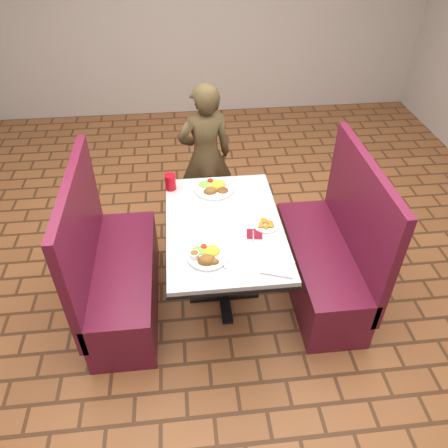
{
  "coord_description": "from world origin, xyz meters",
  "views": [
    {
      "loc": [
        -0.25,
        -2.33,
        2.65
      ],
      "look_at": [
        0.0,
        0.0,
        0.75
      ],
      "focal_mm": 35.0,
      "sensor_mm": 36.0,
      "label": 1
    }
  ],
  "objects_px": {
    "booth_bench_left": "(117,275)",
    "booth_bench_right": "(327,259)",
    "plantain_plate": "(266,224)",
    "far_dinner_plate": "(214,186)",
    "red_tumbler": "(170,182)",
    "dining_table": "(224,235)",
    "near_dinner_plate": "(207,254)",
    "diner_person": "(205,156)"
  },
  "relations": [
    {
      "from": "booth_bench_right",
      "to": "near_dinner_plate",
      "type": "height_order",
      "value": "booth_bench_right"
    },
    {
      "from": "diner_person",
      "to": "near_dinner_plate",
      "type": "relative_size",
      "value": 5.08
    },
    {
      "from": "booth_bench_right",
      "to": "plantain_plate",
      "type": "height_order",
      "value": "booth_bench_right"
    },
    {
      "from": "dining_table",
      "to": "booth_bench_right",
      "type": "bearing_deg",
      "value": 0.0
    },
    {
      "from": "far_dinner_plate",
      "to": "booth_bench_right",
      "type": "bearing_deg",
      "value": -27.33
    },
    {
      "from": "near_dinner_plate",
      "to": "red_tumbler",
      "type": "xyz_separation_m",
      "value": [
        -0.22,
        0.8,
        0.03
      ]
    },
    {
      "from": "booth_bench_right",
      "to": "diner_person",
      "type": "height_order",
      "value": "diner_person"
    },
    {
      "from": "booth_bench_left",
      "to": "red_tumbler",
      "type": "xyz_separation_m",
      "value": [
        0.44,
        0.47,
        0.48
      ]
    },
    {
      "from": "booth_bench_right",
      "to": "far_dinner_plate",
      "type": "xyz_separation_m",
      "value": [
        -0.83,
        0.43,
        0.45
      ]
    },
    {
      "from": "plantain_plate",
      "to": "dining_table",
      "type": "bearing_deg",
      "value": 170.4
    },
    {
      "from": "booth_bench_left",
      "to": "diner_person",
      "type": "height_order",
      "value": "diner_person"
    },
    {
      "from": "booth_bench_left",
      "to": "plantain_plate",
      "type": "relative_size",
      "value": 6.73
    },
    {
      "from": "booth_bench_left",
      "to": "plantain_plate",
      "type": "xyz_separation_m",
      "value": [
        1.08,
        -0.05,
        0.43
      ]
    },
    {
      "from": "diner_person",
      "to": "near_dinner_plate",
      "type": "bearing_deg",
      "value": 75.94
    },
    {
      "from": "booth_bench_left",
      "to": "booth_bench_right",
      "type": "height_order",
      "value": "same"
    },
    {
      "from": "diner_person",
      "to": "far_dinner_plate",
      "type": "bearing_deg",
      "value": 81.64
    },
    {
      "from": "diner_person",
      "to": "far_dinner_plate",
      "type": "height_order",
      "value": "diner_person"
    },
    {
      "from": "near_dinner_plate",
      "to": "diner_person",
      "type": "bearing_deg",
      "value": 86.29
    },
    {
      "from": "near_dinner_plate",
      "to": "far_dinner_plate",
      "type": "relative_size",
      "value": 0.88
    },
    {
      "from": "diner_person",
      "to": "booth_bench_right",
      "type": "bearing_deg",
      "value": 118.17
    },
    {
      "from": "booth_bench_left",
      "to": "booth_bench_right",
      "type": "bearing_deg",
      "value": 0.0
    },
    {
      "from": "booth_bench_right",
      "to": "far_dinner_plate",
      "type": "distance_m",
      "value": 1.04
    },
    {
      "from": "dining_table",
      "to": "near_dinner_plate",
      "type": "bearing_deg",
      "value": -113.89
    },
    {
      "from": "far_dinner_plate",
      "to": "dining_table",
      "type": "bearing_deg",
      "value": -85.89
    },
    {
      "from": "booth_bench_left",
      "to": "far_dinner_plate",
      "type": "relative_size",
      "value": 4.0
    },
    {
      "from": "booth_bench_right",
      "to": "plantain_plate",
      "type": "distance_m",
      "value": 0.67
    },
    {
      "from": "dining_table",
      "to": "booth_bench_right",
      "type": "xyz_separation_m",
      "value": [
        0.8,
        0.0,
        -0.32
      ]
    },
    {
      "from": "dining_table",
      "to": "plantain_plate",
      "type": "bearing_deg",
      "value": -9.6
    },
    {
      "from": "plantain_plate",
      "to": "red_tumbler",
      "type": "distance_m",
      "value": 0.83
    },
    {
      "from": "dining_table",
      "to": "diner_person",
      "type": "distance_m",
      "value": 1.07
    },
    {
      "from": "booth_bench_right",
      "to": "red_tumbler",
      "type": "bearing_deg",
      "value": 157.76
    },
    {
      "from": "booth_bench_right",
      "to": "near_dinner_plate",
      "type": "distance_m",
      "value": 1.09
    },
    {
      "from": "dining_table",
      "to": "booth_bench_right",
      "type": "distance_m",
      "value": 0.86
    },
    {
      "from": "diner_person",
      "to": "red_tumbler",
      "type": "height_order",
      "value": "diner_person"
    },
    {
      "from": "dining_table",
      "to": "red_tumbler",
      "type": "bearing_deg",
      "value": 127.24
    },
    {
      "from": "near_dinner_plate",
      "to": "plantain_plate",
      "type": "distance_m",
      "value": 0.51
    },
    {
      "from": "diner_person",
      "to": "plantain_plate",
      "type": "bearing_deg",
      "value": 96.52
    },
    {
      "from": "booth_bench_right",
      "to": "near_dinner_plate",
      "type": "xyz_separation_m",
      "value": [
        -0.94,
        -0.32,
        0.45
      ]
    },
    {
      "from": "dining_table",
      "to": "far_dinner_plate",
      "type": "height_order",
      "value": "far_dinner_plate"
    },
    {
      "from": "near_dinner_plate",
      "to": "plantain_plate",
      "type": "xyz_separation_m",
      "value": [
        0.43,
        0.28,
        -0.02
      ]
    },
    {
      "from": "red_tumbler",
      "to": "booth_bench_right",
      "type": "bearing_deg",
      "value": -22.24
    },
    {
      "from": "dining_table",
      "to": "booth_bench_left",
      "type": "xyz_separation_m",
      "value": [
        -0.8,
        0.0,
        -0.32
      ]
    }
  ]
}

